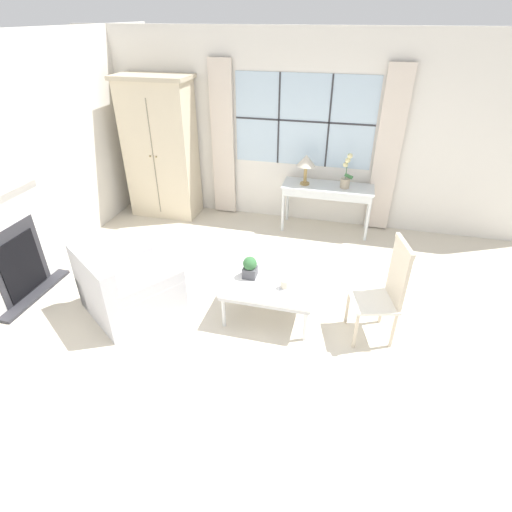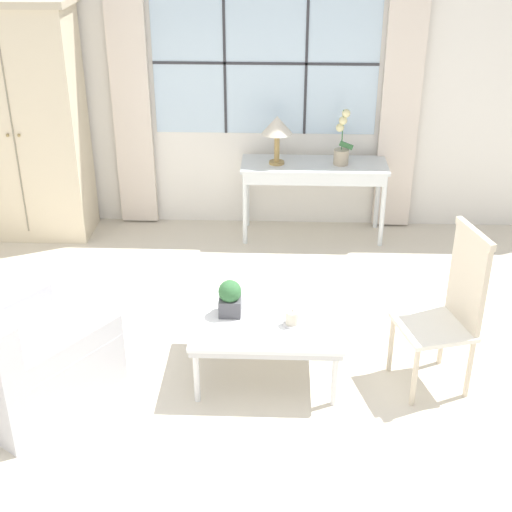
% 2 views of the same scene
% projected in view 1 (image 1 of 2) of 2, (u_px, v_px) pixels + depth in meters
% --- Properties ---
extents(ground_plane, '(14.00, 14.00, 0.00)m').
position_uv_depth(ground_plane, '(252.00, 340.00, 4.20)').
color(ground_plane, beige).
extents(wall_back_windowed, '(7.20, 0.14, 2.80)m').
position_uv_depth(wall_back_windowed, '(303.00, 133.00, 5.97)').
color(wall_back_windowed, silver).
rests_on(wall_back_windowed, ground_plane).
extents(wall_left, '(0.06, 7.20, 2.80)m').
position_uv_depth(wall_left, '(11.00, 169.00, 4.60)').
color(wall_left, silver).
rests_on(wall_left, ground_plane).
extents(fireplace, '(0.34, 1.26, 2.23)m').
position_uv_depth(fireplace, '(5.00, 239.00, 4.49)').
color(fireplace, '#2D2D33').
rests_on(fireplace, ground_plane).
extents(armoire, '(1.15, 0.60, 2.17)m').
position_uv_depth(armoire, '(161.00, 149.00, 6.30)').
color(armoire, beige).
rests_on(armoire, ground_plane).
extents(console_table, '(1.35, 0.49, 0.73)m').
position_uv_depth(console_table, '(328.00, 191.00, 5.99)').
color(console_table, silver).
rests_on(console_table, ground_plane).
extents(table_lamp, '(0.28, 0.28, 0.45)m').
position_uv_depth(table_lamp, '(306.00, 162.00, 5.82)').
color(table_lamp, '#9E7F47').
rests_on(table_lamp, console_table).
extents(potted_orchid, '(0.18, 0.14, 0.51)m').
position_uv_depth(potted_orchid, '(346.00, 176.00, 5.79)').
color(potted_orchid, tan).
rests_on(potted_orchid, console_table).
extents(armchair_upholstered, '(1.25, 1.25, 0.82)m').
position_uv_depth(armchair_upholstered, '(128.00, 290.00, 4.51)').
color(armchair_upholstered, '#B2B2B7').
rests_on(armchair_upholstered, ground_plane).
extents(side_chair_wooden, '(0.54, 0.54, 1.12)m').
position_uv_depth(side_chair_wooden, '(386.00, 288.00, 3.96)').
color(side_chair_wooden, white).
rests_on(side_chair_wooden, ground_plane).
extents(coffee_table, '(0.98, 0.79, 0.43)m').
position_uv_depth(coffee_table, '(271.00, 285.00, 4.38)').
color(coffee_table, silver).
rests_on(coffee_table, ground_plane).
extents(potted_plant_small, '(0.15, 0.15, 0.25)m').
position_uv_depth(potted_plant_small, '(250.00, 267.00, 4.38)').
color(potted_plant_small, '#4C4C51').
rests_on(potted_plant_small, coffee_table).
extents(pillar_candle, '(0.12, 0.12, 0.11)m').
position_uv_depth(pillar_candle, '(285.00, 285.00, 4.23)').
color(pillar_candle, silver).
rests_on(pillar_candle, coffee_table).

